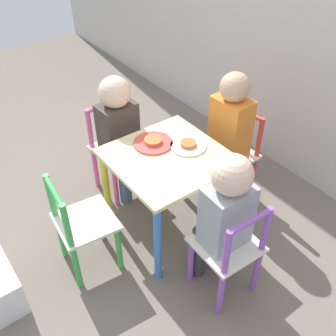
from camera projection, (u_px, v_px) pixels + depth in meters
ground_plane at (168, 227)px, 2.17m from camera, size 6.00×6.00×0.00m
kids_table at (168, 170)px, 1.91m from camera, size 0.53×0.53×0.49m
chair_pink at (116, 150)px, 2.28m from camera, size 0.27×0.27×0.54m
chair_red at (232, 156)px, 2.23m from camera, size 0.27×0.27×0.54m
chair_purple at (229, 251)px, 1.70m from camera, size 0.27×0.27×0.54m
chair_green at (82, 226)px, 1.81m from camera, size 0.28×0.28×0.54m
child_left at (120, 127)px, 2.12m from camera, size 0.22×0.21×0.74m
child_back at (228, 130)px, 2.07m from camera, size 0.21×0.21×0.79m
child_right at (224, 212)px, 1.62m from camera, size 0.22×0.21×0.75m
plate_left at (153, 142)px, 1.93m from camera, size 0.20×0.20×0.03m
plate_back at (188, 145)px, 1.91m from camera, size 0.18×0.18×0.03m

